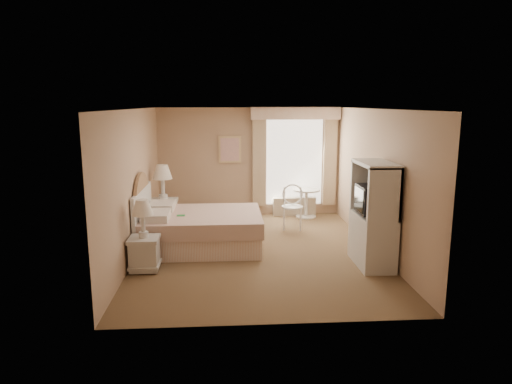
{
  "coord_description": "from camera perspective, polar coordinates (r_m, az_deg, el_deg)",
  "views": [
    {
      "loc": [
        -0.55,
        -7.77,
        2.6
      ],
      "look_at": [
        -0.01,
        0.3,
        1.02
      ],
      "focal_mm": 32.0,
      "sensor_mm": 36.0,
      "label": 1
    }
  ],
  "objects": [
    {
      "name": "nightstand_far",
      "position": [
        9.6,
        -11.48,
        -1.74
      ],
      "size": [
        0.56,
        0.56,
        1.35
      ],
      "color": "silver",
      "rests_on": "room"
    },
    {
      "name": "room",
      "position": [
        7.9,
        0.2,
        1.24
      ],
      "size": [
        4.21,
        5.51,
        2.51
      ],
      "color": "brown",
      "rests_on": "ground"
    },
    {
      "name": "nightstand_near",
      "position": [
        7.38,
        -13.82,
        -6.39
      ],
      "size": [
        0.46,
        0.46,
        1.12
      ],
      "color": "silver",
      "rests_on": "room"
    },
    {
      "name": "round_table",
      "position": [
        10.55,
        6.3,
        -0.81
      ],
      "size": [
        0.62,
        0.62,
        0.66
      ],
      "color": "silver",
      "rests_on": "room"
    },
    {
      "name": "bed",
      "position": [
        8.38,
        -7.61,
        -4.52
      ],
      "size": [
        2.16,
        1.69,
        1.5
      ],
      "color": "#D6A58B",
      "rests_on": "room"
    },
    {
      "name": "cafe_chair",
      "position": [
        9.59,
        4.58,
        -1.39
      ],
      "size": [
        0.5,
        0.5,
        0.92
      ],
      "rotation": [
        0.0,
        0.0,
        -0.14
      ],
      "color": "silver",
      "rests_on": "room"
    },
    {
      "name": "armoire",
      "position": [
        7.59,
        14.45,
        -3.77
      ],
      "size": [
        0.51,
        1.02,
        1.69
      ],
      "color": "silver",
      "rests_on": "room"
    },
    {
      "name": "framed_art",
      "position": [
        10.53,
        -3.3,
        5.33
      ],
      "size": [
        0.52,
        0.04,
        0.62
      ],
      "color": "#D7B684",
      "rests_on": "room"
    },
    {
      "name": "window",
      "position": [
        10.62,
        4.86,
        4.22
      ],
      "size": [
        2.05,
        0.22,
        2.51
      ],
      "color": "white",
      "rests_on": "room"
    }
  ]
}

